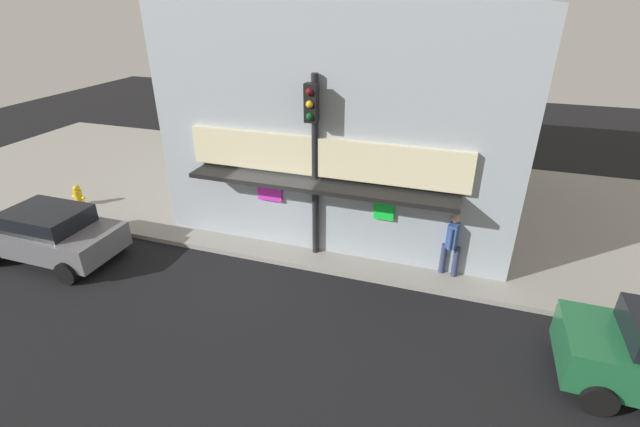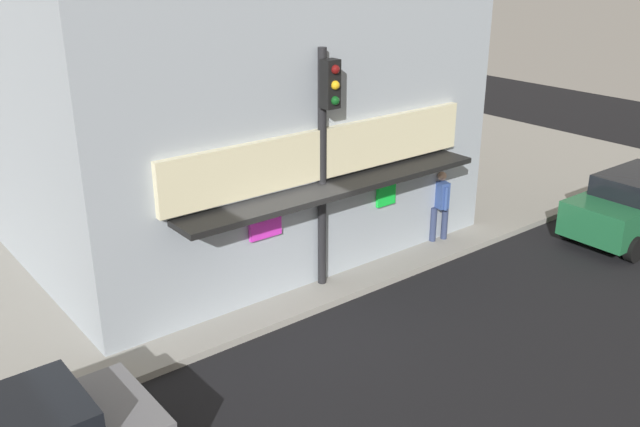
{
  "view_description": "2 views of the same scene",
  "coord_description": "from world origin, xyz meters",
  "px_view_note": "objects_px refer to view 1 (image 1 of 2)",
  "views": [
    {
      "loc": [
        4.75,
        -9.77,
        6.99
      ],
      "look_at": [
        1.25,
        0.81,
        1.42
      ],
      "focal_mm": 24.9,
      "sensor_mm": 36.0,
      "label": 1
    },
    {
      "loc": [
        -7.4,
        -9.8,
        7.09
      ],
      "look_at": [
        1.92,
        1.9,
        1.25
      ],
      "focal_mm": 38.83,
      "sensor_mm": 36.0,
      "label": 2
    }
  ],
  "objects_px": {
    "fire_hydrant": "(78,196)",
    "pedestrian": "(452,242)",
    "trash_can": "(313,220)",
    "potted_plant_by_doorway": "(386,223)",
    "traffic_light": "(314,146)",
    "potted_plant_by_window": "(251,193)",
    "parked_car_grey": "(51,233)"
  },
  "relations": [
    {
      "from": "potted_plant_by_doorway",
      "to": "trash_can",
      "type": "bearing_deg",
      "value": -175.36
    },
    {
      "from": "pedestrian",
      "to": "traffic_light",
      "type": "bearing_deg",
      "value": -177.92
    },
    {
      "from": "potted_plant_by_window",
      "to": "parked_car_grey",
      "type": "distance_m",
      "value": 6.09
    },
    {
      "from": "fire_hydrant",
      "to": "potted_plant_by_window",
      "type": "xyz_separation_m",
      "value": [
        5.98,
        1.66,
        0.25
      ]
    },
    {
      "from": "traffic_light",
      "to": "fire_hydrant",
      "type": "xyz_separation_m",
      "value": [
        -9.05,
        0.47,
        -2.89
      ]
    },
    {
      "from": "traffic_light",
      "to": "fire_hydrant",
      "type": "relative_size",
      "value": 6.61
    },
    {
      "from": "pedestrian",
      "to": "parked_car_grey",
      "type": "distance_m",
      "value": 11.26
    },
    {
      "from": "fire_hydrant",
      "to": "pedestrian",
      "type": "distance_m",
      "value": 12.83
    },
    {
      "from": "fire_hydrant",
      "to": "pedestrian",
      "type": "relative_size",
      "value": 0.43
    },
    {
      "from": "traffic_light",
      "to": "potted_plant_by_window",
      "type": "relative_size",
      "value": 4.77
    },
    {
      "from": "fire_hydrant",
      "to": "parked_car_grey",
      "type": "height_order",
      "value": "parked_car_grey"
    },
    {
      "from": "fire_hydrant",
      "to": "potted_plant_by_doorway",
      "type": "height_order",
      "value": "potted_plant_by_doorway"
    },
    {
      "from": "trash_can",
      "to": "potted_plant_by_doorway",
      "type": "height_order",
      "value": "potted_plant_by_doorway"
    },
    {
      "from": "trash_can",
      "to": "potted_plant_by_doorway",
      "type": "bearing_deg",
      "value": 4.64
    },
    {
      "from": "fire_hydrant",
      "to": "pedestrian",
      "type": "xyz_separation_m",
      "value": [
        12.81,
        -0.33,
        0.62
      ]
    },
    {
      "from": "potted_plant_by_window",
      "to": "parked_car_grey",
      "type": "height_order",
      "value": "parked_car_grey"
    },
    {
      "from": "trash_can",
      "to": "pedestrian",
      "type": "distance_m",
      "value": 4.45
    },
    {
      "from": "trash_can",
      "to": "parked_car_grey",
      "type": "relative_size",
      "value": 0.21
    },
    {
      "from": "potted_plant_by_doorway",
      "to": "parked_car_grey",
      "type": "bearing_deg",
      "value": -157.17
    },
    {
      "from": "traffic_light",
      "to": "pedestrian",
      "type": "bearing_deg",
      "value": 2.08
    },
    {
      "from": "traffic_light",
      "to": "potted_plant_by_window",
      "type": "bearing_deg",
      "value": 145.22
    },
    {
      "from": "traffic_light",
      "to": "fire_hydrant",
      "type": "height_order",
      "value": "traffic_light"
    },
    {
      "from": "pedestrian",
      "to": "potted_plant_by_doorway",
      "type": "distance_m",
      "value": 2.41
    },
    {
      "from": "potted_plant_by_doorway",
      "to": "parked_car_grey",
      "type": "distance_m",
      "value": 9.77
    },
    {
      "from": "pedestrian",
      "to": "parked_car_grey",
      "type": "relative_size",
      "value": 0.45
    },
    {
      "from": "trash_can",
      "to": "potted_plant_by_window",
      "type": "relative_size",
      "value": 0.77
    },
    {
      "from": "potted_plant_by_doorway",
      "to": "potted_plant_by_window",
      "type": "bearing_deg",
      "value": 172.09
    },
    {
      "from": "potted_plant_by_window",
      "to": "traffic_light",
      "type": "bearing_deg",
      "value": -34.78
    },
    {
      "from": "traffic_light",
      "to": "pedestrian",
      "type": "distance_m",
      "value": 4.4
    },
    {
      "from": "potted_plant_by_doorway",
      "to": "pedestrian",
      "type": "bearing_deg",
      "value": -33.66
    },
    {
      "from": "pedestrian",
      "to": "potted_plant_by_doorway",
      "type": "xyz_separation_m",
      "value": [
        -1.97,
        1.31,
        -0.42
      ]
    },
    {
      "from": "traffic_light",
      "to": "trash_can",
      "type": "relative_size",
      "value": 6.23
    }
  ]
}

